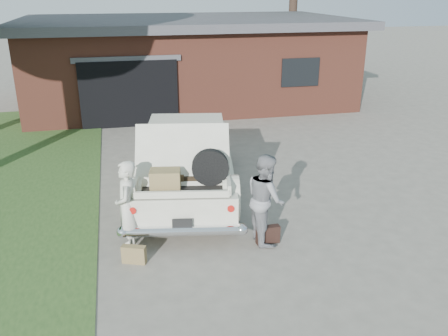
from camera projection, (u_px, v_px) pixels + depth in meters
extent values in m
plane|color=gray|center=(231.00, 232.00, 9.14)|extent=(90.00, 90.00, 0.00)
cube|color=brown|center=(187.00, 64.00, 19.27)|extent=(12.00, 7.00, 3.00)
cube|color=#4C4C51|center=(186.00, 22.00, 18.68)|extent=(12.80, 7.80, 0.30)
cube|color=black|center=(129.00, 94.00, 15.75)|extent=(3.20, 0.30, 2.20)
cube|color=#4C4C51|center=(127.00, 59.00, 15.27)|extent=(3.50, 0.12, 0.18)
cube|color=black|center=(300.00, 72.00, 16.78)|extent=(1.40, 0.08, 1.00)
cylinder|color=#38281E|center=(293.00, 16.00, 24.96)|extent=(0.44, 0.44, 6.04)
cube|color=silver|center=(186.00, 166.00, 10.70)|extent=(2.88, 5.46, 0.67)
cube|color=beige|center=(186.00, 136.00, 10.78)|extent=(2.06, 2.35, 0.54)
cube|color=black|center=(187.00, 125.00, 11.70)|extent=(1.60, 0.37, 0.46)
cube|color=black|center=(185.00, 151.00, 9.87)|extent=(1.60, 0.37, 0.46)
cylinder|color=black|center=(137.00, 213.00, 9.12)|extent=(0.35, 0.71, 0.68)
cylinder|color=black|center=(231.00, 211.00, 9.20)|extent=(0.35, 0.71, 0.68)
cylinder|color=black|center=(154.00, 153.00, 12.41)|extent=(0.35, 0.71, 0.68)
cylinder|color=black|center=(223.00, 152.00, 12.49)|extent=(0.35, 0.71, 0.68)
cylinder|color=silver|center=(183.00, 231.00, 8.31)|extent=(2.13, 0.57, 0.19)
cylinder|color=#A5140F|center=(133.00, 210.00, 8.20)|extent=(0.14, 0.12, 0.12)
cylinder|color=#A5140F|center=(231.00, 208.00, 8.28)|extent=(0.14, 0.12, 0.12)
cube|color=black|center=(182.00, 224.00, 8.24)|extent=(0.35, 0.08, 0.18)
cube|color=black|center=(183.00, 185.00, 8.73)|extent=(1.79, 1.41, 0.04)
cube|color=silver|center=(137.00, 181.00, 8.66)|extent=(0.27, 1.13, 0.19)
cube|color=silver|center=(228.00, 179.00, 8.73)|extent=(0.27, 1.13, 0.19)
cube|color=silver|center=(182.00, 195.00, 8.18)|extent=(1.64, 0.36, 0.12)
cube|color=silver|center=(182.00, 154.00, 8.77)|extent=(1.84, 1.01, 1.01)
cube|color=#4B3720|center=(169.00, 177.00, 8.78)|extent=(0.63, 0.47, 0.19)
cube|color=olive|center=(165.00, 180.00, 8.43)|extent=(0.59, 0.44, 0.37)
cube|color=black|center=(188.00, 178.00, 8.79)|extent=(0.57, 0.42, 0.16)
cube|color=#9C7E4F|center=(190.00, 165.00, 8.91)|extent=(0.46, 0.34, 0.15)
cylinder|color=black|center=(210.00, 167.00, 8.58)|extent=(0.70, 0.29, 0.68)
imported|color=beige|center=(127.00, 207.00, 8.26)|extent=(0.45, 0.64, 1.67)
imported|color=gray|center=(266.00, 198.00, 8.57)|extent=(0.67, 0.84, 1.68)
cube|color=olive|center=(134.00, 254.00, 8.07)|extent=(0.43, 0.28, 0.32)
cube|color=black|center=(268.00, 235.00, 8.69)|extent=(0.44, 0.16, 0.34)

